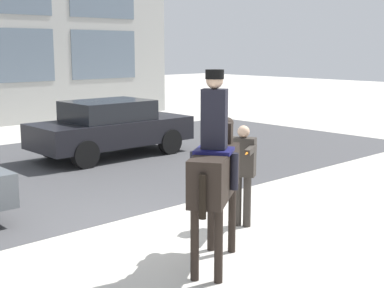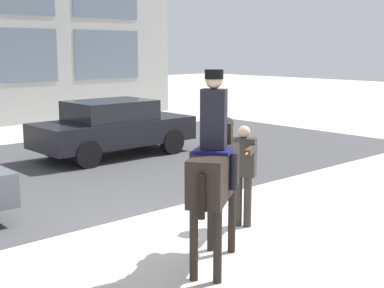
{
  "view_description": "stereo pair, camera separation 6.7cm",
  "coord_description": "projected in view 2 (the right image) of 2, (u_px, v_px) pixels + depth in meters",
  "views": [
    {
      "loc": [
        -4.92,
        -6.9,
        2.93
      ],
      "look_at": [
        0.29,
        -1.19,
        1.55
      ],
      "focal_mm": 50.0,
      "sensor_mm": 36.0,
      "label": 1
    },
    {
      "loc": [
        -4.87,
        -6.95,
        2.93
      ],
      "look_at": [
        0.29,
        -1.19,
        1.55
      ],
      "focal_mm": 50.0,
      "sensor_mm": 36.0,
      "label": 2
    }
  ],
  "objects": [
    {
      "name": "street_car_far_lane",
      "position": [
        113.0,
        127.0,
        14.64
      ],
      "size": [
        4.41,
        1.93,
        1.55
      ],
      "color": "black",
      "rests_on": "ground_plane"
    },
    {
      "name": "pedestrian_bystander",
      "position": [
        244.0,
        168.0,
        8.76
      ],
      "size": [
        0.73,
        0.76,
        1.7
      ],
      "rotation": [
        0.0,
        0.0,
        -2.62
      ],
      "color": "#332D28",
      "rests_on": "ground_plane"
    },
    {
      "name": "ground_plane",
      "position": [
        131.0,
        229.0,
        8.8
      ],
      "size": [
        80.0,
        80.0,
        0.0
      ],
      "primitive_type": "plane",
      "color": "beige"
    },
    {
      "name": "road_surface",
      "position": [
        10.0,
        178.0,
        12.29
      ],
      "size": [
        22.67,
        8.5,
        0.01
      ],
      "color": "#444447",
      "rests_on": "ground_plane"
    },
    {
      "name": "mounted_horse_lead",
      "position": [
        215.0,
        168.0,
        7.12
      ],
      "size": [
        1.66,
        1.28,
        2.67
      ],
      "rotation": [
        0.0,
        0.0,
        0.6
      ],
      "color": "black",
      "rests_on": "ground_plane"
    }
  ]
}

